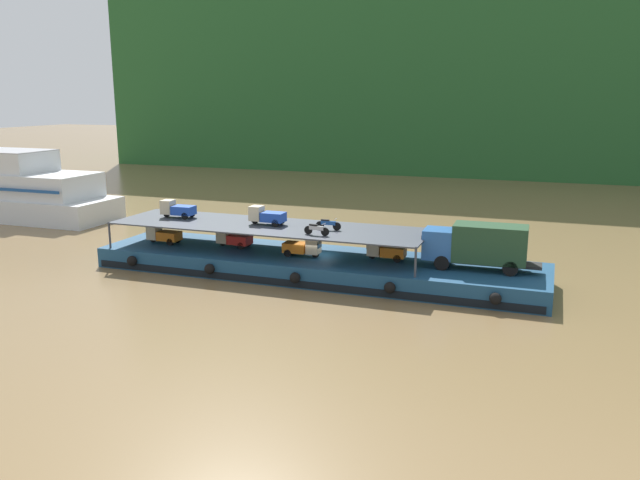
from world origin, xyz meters
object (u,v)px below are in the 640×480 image
(mini_truck_lower_stern, at_px, (163,235))
(mini_truck_lower_fore, at_px, (386,250))
(covered_lorry, at_px, (478,245))
(mini_truck_lower_mid, at_px, (303,247))
(motorcycle_upper_port, at_px, (316,229))
(motorcycle_upper_centre, at_px, (328,224))
(mini_truck_upper_stern, at_px, (177,209))
(mini_truck_upper_mid, at_px, (267,216))
(cargo_barge, at_px, (315,265))
(mini_truck_lower_aft, at_px, (233,238))

(mini_truck_lower_stern, bearing_deg, mini_truck_lower_fore, 3.12)
(covered_lorry, relative_size, mini_truck_lower_mid, 2.86)
(mini_truck_lower_mid, bearing_deg, motorcycle_upper_port, -41.84)
(mini_truck_lower_fore, bearing_deg, motorcycle_upper_centre, -171.88)
(mini_truck_upper_stern, distance_m, mini_truck_upper_mid, 7.87)
(cargo_barge, bearing_deg, motorcycle_upper_centre, 1.82)
(cargo_barge, relative_size, mini_truck_lower_stern, 12.06)
(mini_truck_lower_stern, relative_size, mini_truck_lower_fore, 1.00)
(mini_truck_lower_stern, bearing_deg, covered_lorry, 1.45)
(covered_lorry, distance_m, mini_truck_lower_aft, 18.58)
(cargo_barge, bearing_deg, mini_truck_lower_fore, 6.91)
(covered_lorry, xyz_separation_m, mini_truck_lower_fore, (-6.44, 0.36, -1.00))
(cargo_barge, relative_size, mini_truck_lower_fore, 12.04)
(mini_truck_lower_aft, distance_m, mini_truck_lower_fore, 12.11)
(mini_truck_upper_mid, bearing_deg, cargo_barge, -3.26)
(mini_truck_lower_fore, relative_size, motorcycle_upper_centre, 1.45)
(mini_truck_lower_fore, distance_m, motorcycle_upper_centre, 4.56)
(mini_truck_lower_stern, distance_m, mini_truck_lower_aft, 5.92)
(mini_truck_lower_stern, height_order, mini_truck_lower_mid, same)
(mini_truck_upper_stern, bearing_deg, mini_truck_upper_mid, -1.00)
(covered_lorry, distance_m, mini_truck_upper_mid, 15.63)
(mini_truck_lower_fore, bearing_deg, mini_truck_lower_mid, -169.39)
(cargo_barge, xyz_separation_m, mini_truck_lower_mid, (-0.78, -0.49, 1.44))
(covered_lorry, distance_m, motorcycle_upper_centre, 10.65)
(cargo_barge, height_order, covered_lorry, covered_lorry)
(mini_truck_lower_mid, bearing_deg, mini_truck_lower_fore, 10.61)
(motorcycle_upper_centre, bearing_deg, cargo_barge, -178.18)
(cargo_barge, bearing_deg, mini_truck_lower_mid, -147.81)
(motorcycle_upper_centre, bearing_deg, mini_truck_upper_stern, 178.52)
(cargo_barge, relative_size, covered_lorry, 4.21)
(motorcycle_upper_centre, bearing_deg, mini_truck_upper_mid, 177.77)
(covered_lorry, bearing_deg, mini_truck_lower_aft, 179.55)
(covered_lorry, height_order, mini_truck_upper_stern, mini_truck_upper_stern)
(cargo_barge, distance_m, mini_truck_lower_fore, 5.42)
(motorcycle_upper_port, distance_m, motorcycle_upper_centre, 1.97)
(mini_truck_upper_stern, relative_size, mini_truck_upper_mid, 1.01)
(mini_truck_lower_fore, distance_m, mini_truck_upper_stern, 17.14)
(mini_truck_lower_fore, bearing_deg, mini_truck_upper_mid, -177.49)
(mini_truck_lower_stern, height_order, motorcycle_upper_centre, motorcycle_upper_centre)
(mini_truck_lower_mid, bearing_deg, cargo_barge, 32.19)
(mini_truck_lower_mid, relative_size, motorcycle_upper_centre, 1.45)
(mini_truck_lower_aft, xyz_separation_m, mini_truck_upper_stern, (-4.92, -0.05, 2.00))
(mini_truck_lower_stern, bearing_deg, mini_truck_upper_mid, 3.74)
(mini_truck_upper_stern, relative_size, motorcycle_upper_centre, 1.46)
(mini_truck_lower_mid, xyz_separation_m, mini_truck_upper_mid, (-3.20, 0.71, 2.00))
(covered_lorry, bearing_deg, mini_truck_lower_stern, -178.55)
(mini_truck_lower_stern, xyz_separation_m, mini_truck_upper_stern, (0.95, 0.72, 2.00))
(mini_truck_lower_mid, relative_size, mini_truck_upper_mid, 1.00)
(mini_truck_upper_stern, height_order, mini_truck_upper_mid, same)
(mini_truck_lower_mid, distance_m, mini_truck_upper_mid, 3.84)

